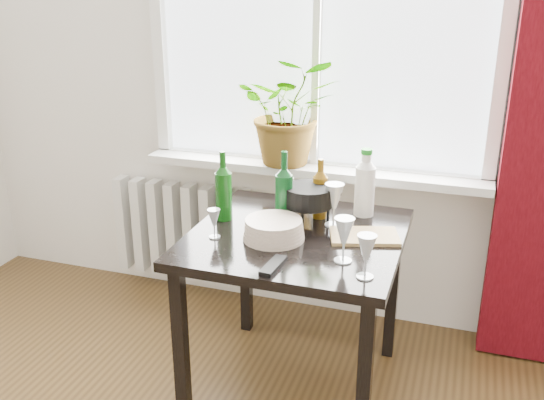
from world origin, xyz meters
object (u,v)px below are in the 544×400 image
(wineglass_front_right, at_px, (344,239))
(potted_plant, at_px, (290,111))
(wineglass_back_center, at_px, (334,204))
(table, at_px, (296,254))
(wineglass_back_left, at_px, (286,194))
(wine_bottle_right, at_px, (284,188))
(fondue_pot, at_px, (308,204))
(wineglass_far_right, at_px, (366,256))
(cutting_board, at_px, (364,236))
(wineglass_front_left, at_px, (214,223))
(wine_bottle_left, at_px, (223,185))
(radiator, at_px, (182,230))
(plate_stack, at_px, (274,230))
(tv_remote, at_px, (273,266))
(bottle_amber, at_px, (320,188))
(cleaning_bottle, at_px, (365,182))

(wineglass_front_right, bearing_deg, potted_plant, 119.36)
(wineglass_back_center, bearing_deg, table, -134.27)
(wineglass_back_center, distance_m, wineglass_back_left, 0.25)
(wine_bottle_right, relative_size, fondue_pot, 1.33)
(wineglass_far_right, xyz_separation_m, wineglass_back_left, (-0.45, 0.51, -0.00))
(potted_plant, bearing_deg, cutting_board, -49.07)
(wineglass_front_left, bearing_deg, wineglass_back_center, 32.74)
(wine_bottle_left, xyz_separation_m, wineglass_front_right, (0.57, -0.25, -0.06))
(radiator, relative_size, plate_stack, 3.22)
(wineglass_front_left, distance_m, plate_stack, 0.24)
(wine_bottle_right, height_order, cutting_board, wine_bottle_right)
(wineglass_front_right, xyz_separation_m, cutting_board, (0.04, 0.24, -0.08))
(tv_remote, bearing_deg, fondue_pot, 94.30)
(radiator, height_order, potted_plant, potted_plant)
(plate_stack, bearing_deg, cutting_board, 19.92)
(radiator, xyz_separation_m, wineglass_back_left, (0.74, -0.41, 0.44))
(wineglass_back_center, bearing_deg, wine_bottle_right, -169.28)
(tv_remote, xyz_separation_m, cutting_board, (0.26, 0.37, -0.00))
(bottle_amber, height_order, wineglass_back_center, bottle_amber)
(wineglass_front_left, height_order, cutting_board, wineglass_front_left)
(radiator, height_order, wineglass_front_right, wineglass_front_right)
(wine_bottle_left, distance_m, plate_stack, 0.32)
(table, bearing_deg, wineglass_back_center, 45.73)
(potted_plant, distance_m, tv_remote, 1.02)
(potted_plant, height_order, tv_remote, potted_plant)
(wineglass_front_right, bearing_deg, wineglass_far_right, -45.24)
(potted_plant, relative_size, cleaning_bottle, 1.73)
(bottle_amber, distance_m, wineglass_front_right, 0.44)
(cleaning_bottle, height_order, fondue_pot, cleaning_bottle)
(wineglass_back_center, relative_size, cutting_board, 0.71)
(wineglass_far_right, bearing_deg, wine_bottle_left, 152.76)
(wineglass_far_right, relative_size, plate_stack, 0.67)
(radiator, bearing_deg, plate_stack, -42.48)
(radiator, relative_size, wineglass_front_left, 6.52)
(radiator, distance_m, potted_plant, 0.97)
(radiator, xyz_separation_m, wine_bottle_right, (0.77, -0.54, 0.52))
(wine_bottle_right, bearing_deg, radiator, 144.72)
(wineglass_back_center, relative_size, fondue_pot, 0.80)
(potted_plant, xyz_separation_m, wine_bottle_right, (0.13, -0.51, -0.21))
(wineglass_front_right, bearing_deg, bottle_amber, 115.60)
(table, xyz_separation_m, wineglass_back_left, (-0.11, 0.22, 0.17))
(wine_bottle_left, xyz_separation_m, wine_bottle_right, (0.26, 0.04, 0.01))
(cleaning_bottle, height_order, cutting_board, cleaning_bottle)
(wineglass_front_right, height_order, tv_remote, wineglass_front_right)
(wineglass_front_left, bearing_deg, radiator, 125.29)
(plate_stack, bearing_deg, wineglass_front_right, -20.24)
(wine_bottle_right, height_order, tv_remote, wine_bottle_right)
(wineglass_front_left, bearing_deg, table, 25.94)
(wineglass_front_right, bearing_deg, table, 140.15)
(potted_plant, relative_size, plate_stack, 2.14)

